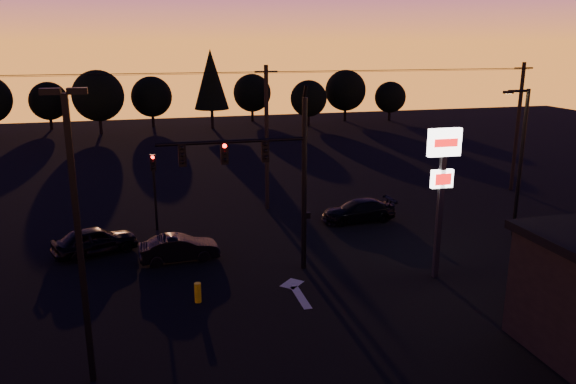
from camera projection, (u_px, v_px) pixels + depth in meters
name	position (u px, v px, depth m)	size (l,w,h in m)	color
ground	(296.00, 309.00, 22.44)	(120.00, 120.00, 0.00)	black
lane_arrow	(296.00, 291.00, 24.11)	(1.20, 3.10, 0.01)	beige
traffic_signal_mast	(270.00, 168.00, 24.85)	(6.79, 0.52, 8.58)	black
secondary_signal	(154.00, 181.00, 31.18)	(0.30, 0.31, 4.35)	black
parking_lot_light	(77.00, 222.00, 16.42)	(1.25, 0.30, 9.14)	black
pylon_sign	(442.00, 172.00, 24.28)	(1.50, 0.28, 6.80)	black
streetlight	(520.00, 157.00, 29.84)	(1.55, 0.35, 8.00)	black
utility_pole_1	(267.00, 137.00, 34.80)	(1.40, 0.26, 9.00)	black
utility_pole_2	(518.00, 127.00, 39.23)	(1.40, 0.26, 9.00)	black
power_wires	(266.00, 72.00, 33.77)	(36.00, 1.22, 0.07)	black
bollard	(198.00, 293.00, 22.97)	(0.28, 0.28, 0.84)	#C2A607
tree_1	(49.00, 101.00, 67.09)	(4.54, 4.54, 5.71)	black
tree_2	(98.00, 96.00, 63.65)	(5.77, 5.78, 7.26)	black
tree_3	(152.00, 97.00, 69.02)	(4.95, 4.95, 6.22)	black
tree_4	(211.00, 79.00, 67.38)	(4.18, 4.18, 9.50)	black
tree_5	(252.00, 93.00, 74.09)	(4.95, 4.95, 6.22)	black
tree_6	(309.00, 98.00, 70.05)	(4.54, 4.54, 5.71)	black
tree_7	(346.00, 90.00, 74.16)	(5.36, 5.36, 6.74)	black
tree_8	(390.00, 97.00, 74.95)	(4.12, 4.12, 5.19)	black
car_left	(95.00, 240.00, 28.14)	(1.66, 4.13, 1.41)	black
car_mid	(179.00, 248.00, 27.31)	(1.33, 3.83, 1.26)	black
car_right	(358.00, 211.00, 33.32)	(1.79, 4.41, 1.28)	black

